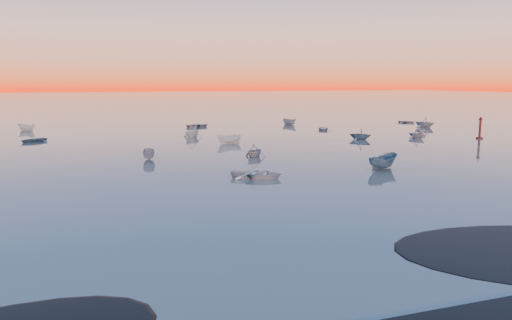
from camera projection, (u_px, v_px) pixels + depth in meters
name	position (u px, v px, depth m)	size (l,w,h in m)	color
ground	(167.00, 118.00, 117.03)	(600.00, 600.00, 0.00)	#665E55
moored_fleet	(220.00, 140.00, 73.26)	(124.00, 58.00, 1.20)	white
boat_near_left	(257.00, 178.00, 44.73)	(4.55, 1.90, 1.14)	white
boat_near_center	(382.00, 169.00, 49.07)	(4.27, 1.81, 1.48)	#3B5A71
boat_near_right	(360.00, 139.00, 74.11)	(3.48, 1.57, 1.22)	#3B5A71
channel_marker	(480.00, 130.00, 74.92)	(0.98, 0.98, 3.47)	#44100E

